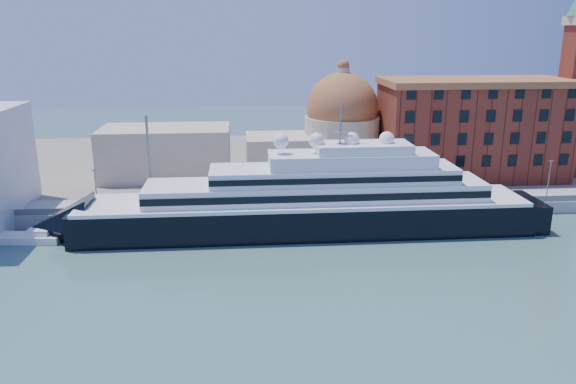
{
  "coord_description": "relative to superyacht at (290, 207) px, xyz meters",
  "views": [
    {
      "loc": [
        -2.3,
        -74.31,
        36.15
      ],
      "look_at": [
        5.6,
        18.0,
        9.19
      ],
      "focal_mm": 35.0,
      "sensor_mm": 36.0,
      "label": 1
    }
  ],
  "objects": [
    {
      "name": "warehouse",
      "position": [
        45.56,
        29.0,
        8.98
      ],
      "size": [
        43.0,
        19.0,
        23.25
      ],
      "color": "maroon",
      "rests_on": "land"
    },
    {
      "name": "service_barge",
      "position": [
        -46.15,
        -1.03,
        -4.07
      ],
      "size": [
        11.67,
        4.95,
        2.55
      ],
      "rotation": [
        0.0,
        0.0,
        -0.11
      ],
      "color": "white",
      "rests_on": "ground"
    },
    {
      "name": "quay",
      "position": [
        -6.44,
        11.0,
        -3.56
      ],
      "size": [
        180.0,
        10.0,
        2.5
      ],
      "primitive_type": "cube",
      "color": "gray",
      "rests_on": "ground"
    },
    {
      "name": "church",
      "position": [
        -0.06,
        34.72,
        6.1
      ],
      "size": [
        66.0,
        18.0,
        25.5
      ],
      "color": "beige",
      "rests_on": "land"
    },
    {
      "name": "land",
      "position": [
        -6.44,
        52.0,
        -3.81
      ],
      "size": [
        260.0,
        72.0,
        2.0
      ],
      "primitive_type": "cube",
      "color": "slate",
      "rests_on": "ground"
    },
    {
      "name": "lamp_posts",
      "position": [
        -19.11,
        9.27,
        5.03
      ],
      "size": [
        120.8,
        2.4,
        18.0
      ],
      "color": "slate",
      "rests_on": "quay"
    },
    {
      "name": "superyacht",
      "position": [
        0.0,
        0.0,
        0.0
      ],
      "size": [
        93.22,
        12.92,
        27.86
      ],
      "color": "black",
      "rests_on": "ground"
    },
    {
      "name": "quay_fence",
      "position": [
        -6.44,
        6.5,
        -1.71
      ],
      "size": [
        180.0,
        0.1,
        1.2
      ],
      "primitive_type": "cube",
      "color": "slate",
      "rests_on": "quay"
    },
    {
      "name": "ground",
      "position": [
        -6.44,
        -23.0,
        -4.81
      ],
      "size": [
        400.0,
        400.0,
        0.0
      ],
      "primitive_type": "plane",
      "color": "#335857",
      "rests_on": "ground"
    }
  ]
}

